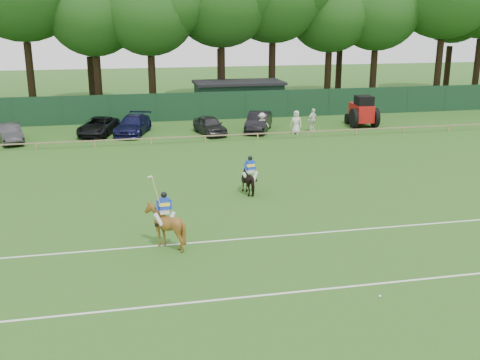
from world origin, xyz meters
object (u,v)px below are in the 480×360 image
object	(u,v)px
sedan_navy	(133,125)
utility_shed	(239,97)
tractor	(362,112)
horse_chestnut	(165,226)
polo_ball	(380,296)
spectator_left	(262,124)
spectator_right	(296,122)
suv_black	(98,126)
spectator_mid	(313,120)
hatch_grey	(210,125)
horse_dark	(250,180)
sedan_grey	(10,133)
estate_black	(259,122)

from	to	relation	value
sedan_navy	utility_shed	world-z (taller)	utility_shed
utility_shed	tractor	world-z (taller)	utility_shed
horse_chestnut	polo_ball	bearing A→B (deg)	136.27
sedan_navy	spectator_left	world-z (taller)	spectator_left
spectator_right	tractor	size ratio (longest dim) A/B	0.57
suv_black	spectator_mid	bearing A→B (deg)	9.66
hatch_grey	horse_dark	bearing A→B (deg)	-103.03
suv_black	spectator_right	bearing A→B (deg)	6.56
sedan_grey	horse_chestnut	bearing A→B (deg)	-83.58
sedan_grey	spectator_right	world-z (taller)	spectator_right
sedan_grey	spectator_left	world-z (taller)	spectator_left
sedan_grey	polo_ball	size ratio (longest dim) A/B	47.14
suv_black	tractor	world-z (taller)	tractor
spectator_mid	utility_shed	xyz separation A→B (m)	(-4.07, 9.92, 0.60)
suv_black	sedan_navy	world-z (taller)	sedan_navy
spectator_right	utility_shed	world-z (taller)	utility_shed
spectator_right	tractor	distance (m)	6.68
utility_shed	polo_ball	bearing A→B (deg)	-94.32
spectator_left	spectator_right	distance (m)	2.71
utility_shed	horse_dark	bearing A→B (deg)	-100.28
hatch_grey	spectator_left	xyz separation A→B (m)	(4.03, -0.88, 0.14)
suv_black	polo_ball	bearing A→B (deg)	-53.99
horse_dark	spectator_mid	xyz separation A→B (m)	(8.59, 14.99, 0.21)
horse_chestnut	spectator_left	distance (m)	22.96
horse_chestnut	polo_ball	distance (m)	8.87
estate_black	utility_shed	bearing A→B (deg)	111.15
hatch_grey	spectator_mid	distance (m)	8.33
estate_black	spectator_mid	world-z (taller)	spectator_mid
estate_black	spectator_left	world-z (taller)	spectator_left
sedan_grey	polo_ball	world-z (taller)	sedan_grey
tractor	hatch_grey	bearing A→B (deg)	-173.47
polo_ball	estate_black	bearing A→B (deg)	84.67
polo_ball	spectator_right	bearing A→B (deg)	78.71
hatch_grey	spectator_mid	world-z (taller)	spectator_mid
hatch_grey	spectator_left	distance (m)	4.13
sedan_grey	sedan_navy	xyz separation A→B (m)	(8.99, 1.22, 0.04)
horse_dark	spectator_right	world-z (taller)	spectator_right
hatch_grey	spectator_left	bearing A→B (deg)	-24.33
sedan_navy	utility_shed	size ratio (longest dim) A/B	0.61
hatch_grey	spectator_right	world-z (taller)	spectator_right
suv_black	spectator_left	world-z (taller)	spectator_left
sedan_navy	hatch_grey	bearing A→B (deg)	5.39
horse_chestnut	hatch_grey	size ratio (longest dim) A/B	0.43
horse_dark	hatch_grey	distance (m)	15.63
sedan_grey	spectator_mid	size ratio (longest dim) A/B	2.28
horse_dark	spectator_left	world-z (taller)	spectator_left
horse_chestnut	spectator_mid	distance (m)	25.20
suv_black	utility_shed	distance (m)	15.03
spectator_mid	spectator_left	bearing A→B (deg)	152.89
sedan_grey	estate_black	size ratio (longest dim) A/B	0.91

